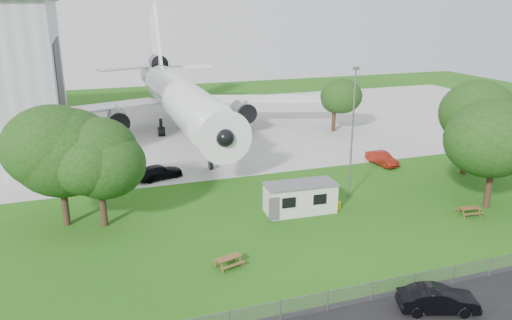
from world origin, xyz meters
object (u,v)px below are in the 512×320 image
object	(u,v)px
airliner	(179,96)
car_centre_sedan	(438,300)
picnic_east	(469,216)
site_cabin	(300,198)
picnic_west	(229,267)

from	to	relation	value
airliner	car_centre_sedan	distance (m)	48.13
car_centre_sedan	picnic_east	bearing A→B (deg)	-28.32
airliner	picnic_east	xyz separation A→B (m)	(17.79, -36.88, -5.27)
site_cabin	car_centre_sedan	size ratio (longest dim) A/B	1.47
site_cabin	airliner	bearing A→B (deg)	98.14
airliner	picnic_east	distance (m)	41.28
airliner	site_cabin	world-z (taller)	airliner
picnic_west	picnic_east	distance (m)	21.94
picnic_west	car_centre_sedan	bearing A→B (deg)	-57.95
airliner	site_cabin	size ratio (longest dim) A/B	7.01
picnic_east	picnic_west	bearing A→B (deg)	-168.47
site_cabin	picnic_west	bearing A→B (deg)	-139.89
airliner	picnic_east	bearing A→B (deg)	-64.25
site_cabin	picnic_west	xyz separation A→B (m)	(-8.57, -7.22, -1.31)
car_centre_sedan	site_cabin	bearing A→B (deg)	24.99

